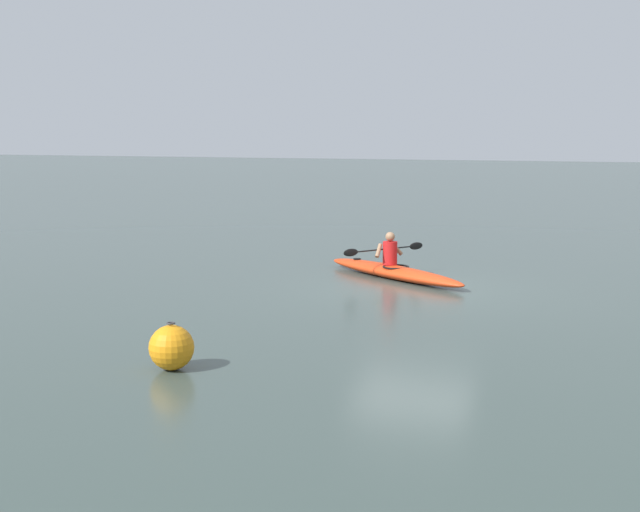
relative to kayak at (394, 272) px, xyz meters
name	(u,v)px	position (x,y,z in m)	size (l,w,h in m)	color
ground_plane	(414,289)	(-0.75, 1.12, -0.15)	(160.00, 160.00, 0.00)	#384742
kayak	(394,272)	(0.00, 0.00, 0.00)	(4.06, 3.02, 0.29)	red
kayaker	(389,251)	(0.13, -0.09, 0.46)	(1.32, 1.95, 0.74)	red
mooring_buoy_red_near	(172,348)	(0.79, 8.39, 0.17)	(0.63, 0.63, 0.67)	orange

